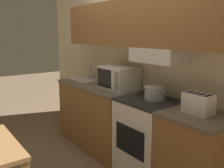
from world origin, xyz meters
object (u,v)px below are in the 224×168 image
(microwave, at_px, (119,78))
(sink_basin, at_px, (84,79))
(toaster, at_px, (198,103))
(cooking_pot, at_px, (155,92))
(stove_range, at_px, (148,139))

(microwave, distance_m, sink_basin, 0.80)
(toaster, bearing_deg, sink_basin, -179.62)
(cooking_pot, relative_size, toaster, 1.14)
(toaster, bearing_deg, cooking_pot, 175.54)
(toaster, relative_size, sink_basin, 0.56)
(stove_range, bearing_deg, toaster, 1.24)
(stove_range, distance_m, cooking_pot, 0.55)
(toaster, xyz_separation_m, sink_basin, (-2.05, -0.01, -0.08))
(stove_range, xyz_separation_m, cooking_pot, (0.02, 0.06, 0.54))
(stove_range, relative_size, sink_basin, 1.90)
(stove_range, xyz_separation_m, sink_basin, (-1.44, -0.00, 0.48))
(stove_range, height_order, toaster, toaster)
(microwave, distance_m, toaster, 1.26)
(stove_range, xyz_separation_m, microwave, (-0.65, 0.07, 0.61))
(microwave, bearing_deg, cooking_pot, -1.13)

